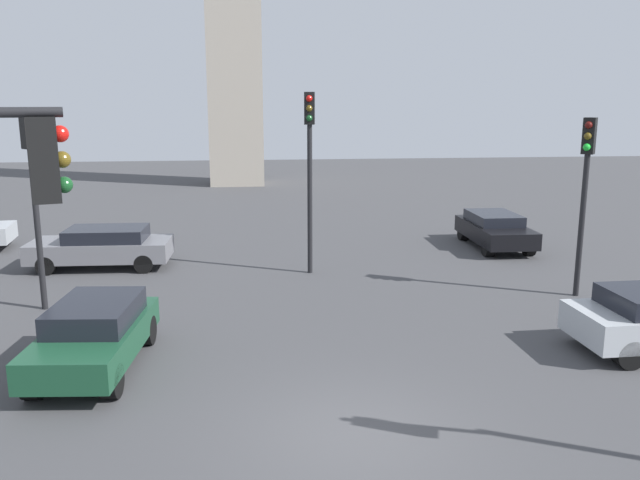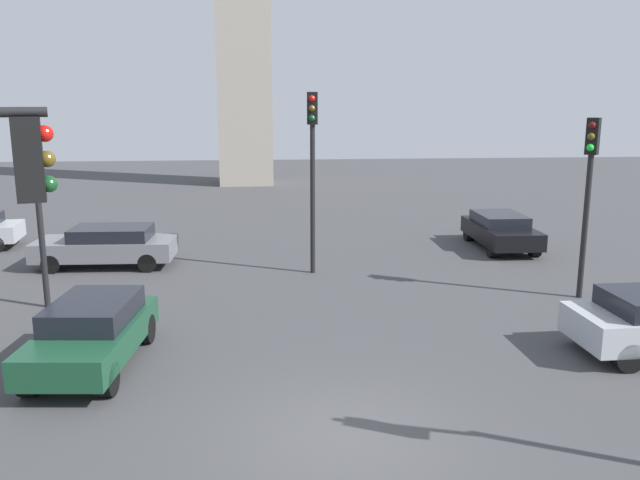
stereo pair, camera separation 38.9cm
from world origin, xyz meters
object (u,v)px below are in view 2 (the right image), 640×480
at_px(traffic_light_2, 36,172).
at_px(car_4, 93,332).
at_px(traffic_light_4, 313,150).
at_px(traffic_light_0, 589,174).
at_px(car_0, 500,230).
at_px(car_2, 107,245).

distance_m(traffic_light_2, car_4, 5.66).
height_order(traffic_light_4, car_4, traffic_light_4).
bearing_deg(car_4, traffic_light_0, 111.89).
height_order(car_0, car_2, car_2).
distance_m(traffic_light_0, car_2, 15.42).
relative_size(traffic_light_0, car_0, 1.20).
xyz_separation_m(car_0, car_2, (-14.37, -1.48, 0.02)).
distance_m(traffic_light_0, traffic_light_4, 8.19).
distance_m(traffic_light_2, car_2, 5.39).
xyz_separation_m(car_0, car_4, (-12.73, -10.19, 0.05)).
height_order(traffic_light_0, car_2, traffic_light_0).
relative_size(traffic_light_0, car_2, 1.09).
relative_size(traffic_light_2, traffic_light_4, 0.92).
distance_m(traffic_light_0, traffic_light_2, 14.97).
bearing_deg(traffic_light_2, traffic_light_0, 45.75).
bearing_deg(traffic_light_4, traffic_light_0, 73.94).
bearing_deg(traffic_light_0, traffic_light_2, -51.74).
bearing_deg(car_4, car_0, 134.08).
bearing_deg(car_0, traffic_light_4, -67.25).
bearing_deg(car_4, traffic_light_4, 149.21).
height_order(traffic_light_2, car_0, traffic_light_2).
relative_size(traffic_light_2, car_4, 1.26).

